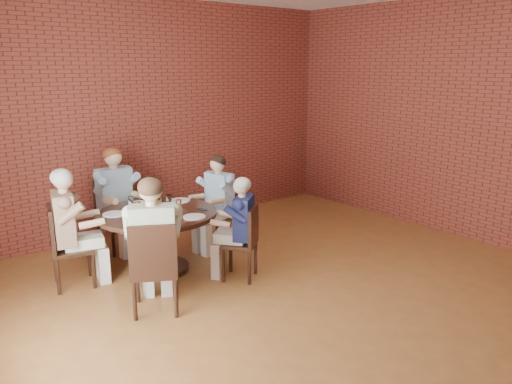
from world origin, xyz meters
TOP-DOWN VIEW (x-y plane):
  - floor at (0.00, 0.00)m, footprint 7.00×7.00m
  - wall_back at (0.00, 3.50)m, footprint 7.00×0.00m
  - wall_right at (3.25, 0.00)m, footprint 0.00×7.00m
  - dining_table at (-0.81, 1.90)m, footprint 1.42×1.42m
  - chair_a at (0.25, 2.10)m, footprint 0.47×0.47m
  - diner_a at (0.17, 2.08)m, footprint 0.70×0.60m
  - chair_b at (-0.89, 2.97)m, footprint 0.49×0.49m
  - diner_b at (-0.89, 2.88)m, footprint 0.61×0.73m
  - chair_c at (-1.85, 2.16)m, footprint 0.53×0.53m
  - diner_c at (-1.76, 2.14)m, footprint 0.78×0.69m
  - chair_d at (-1.38, 0.93)m, footprint 0.63×0.63m
  - diner_d at (-1.33, 1.01)m, footprint 0.84×0.89m
  - chair_e at (-0.15, 1.05)m, footprint 0.52×0.52m
  - diner_e at (-0.19, 1.10)m, footprint 0.71×0.73m
  - plate_a at (-0.35, 2.14)m, footprint 0.26×0.26m
  - plate_b at (-0.83, 2.34)m, footprint 0.26×0.26m
  - plate_c at (-1.26, 2.11)m, footprint 0.26×0.26m
  - plate_d at (-0.60, 1.42)m, footprint 0.26×0.26m
  - glass_a at (-0.58, 2.02)m, footprint 0.07×0.07m
  - glass_b at (-0.70, 2.07)m, footprint 0.07×0.07m
  - glass_c at (-0.97, 2.27)m, footprint 0.07×0.07m
  - glass_d at (-1.03, 1.97)m, footprint 0.07×0.07m
  - glass_e at (-1.12, 1.74)m, footprint 0.07×0.07m
  - glass_f at (-1.04, 1.65)m, footprint 0.07×0.07m
  - glass_g at (-0.76, 1.76)m, footprint 0.07×0.07m
  - glass_h at (-0.60, 1.75)m, footprint 0.07×0.07m
  - smartphone at (-0.35, 1.63)m, footprint 0.08×0.14m

SIDE VIEW (x-z plane):
  - floor at x=0.00m, z-range 0.00..0.00m
  - chair_e at x=-0.15m, z-range 0.04..0.92m
  - chair_a at x=0.25m, z-range 0.04..0.95m
  - chair_c at x=-1.85m, z-range 0.04..0.99m
  - chair_b at x=-0.89m, z-range 0.04..1.01m
  - chair_d at x=-1.38m, z-range 0.04..1.01m
  - dining_table at x=-0.81m, z-range 0.15..0.90m
  - diner_e at x=-0.19m, z-range 0.00..1.22m
  - diner_a at x=0.17m, z-range 0.00..1.29m
  - diner_c at x=-1.76m, z-range 0.00..1.35m
  - diner_b at x=-0.89m, z-range 0.00..1.39m
  - diner_d at x=-1.33m, z-range 0.00..1.40m
  - smartphone at x=-0.35m, z-range 0.75..0.76m
  - plate_a at x=-0.35m, z-range 0.75..0.76m
  - plate_b at x=-0.83m, z-range 0.75..0.76m
  - plate_c at x=-1.26m, z-range 0.75..0.76m
  - plate_d at x=-0.60m, z-range 0.75..0.76m
  - glass_a at x=-0.58m, z-range 0.75..0.89m
  - glass_b at x=-0.70m, z-range 0.75..0.89m
  - glass_c at x=-0.97m, z-range 0.75..0.89m
  - glass_d at x=-1.03m, z-range 0.75..0.89m
  - glass_e at x=-1.12m, z-range 0.75..0.89m
  - glass_f at x=-1.04m, z-range 0.75..0.89m
  - glass_g at x=-0.76m, z-range 0.75..0.89m
  - glass_h at x=-0.60m, z-range 0.75..0.89m
  - wall_back at x=0.00m, z-range -1.80..5.20m
  - wall_right at x=3.25m, z-range -1.80..5.20m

